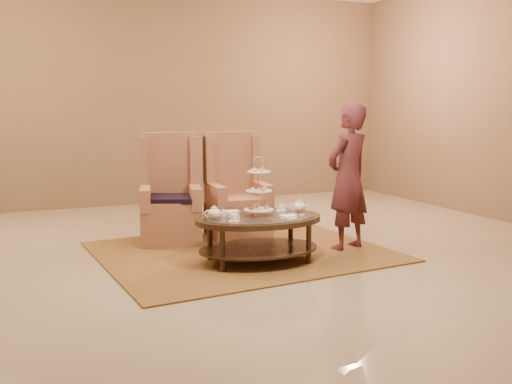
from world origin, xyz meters
name	(u,v)px	position (x,y,z in m)	size (l,w,h in m)	color
ground	(256,261)	(0.00, 0.00, 0.00)	(8.00, 8.00, 0.00)	tan
ceiling	(256,261)	(0.00, 0.00, 0.00)	(8.00, 8.00, 0.02)	white
wall_back	(162,97)	(0.00, 4.00, 1.75)	(8.00, 0.04, 3.50)	brown
rug	(242,251)	(0.00, 0.39, 0.01)	(3.20, 2.75, 0.02)	olive
tea_table	(259,225)	(0.00, -0.08, 0.40)	(1.36, 0.98, 1.09)	black
armchair_left	(170,205)	(-0.58, 1.24, 0.43)	(0.83, 0.85, 1.28)	#A96D4F
armchair_right	(236,202)	(0.22, 1.18, 0.43)	(0.74, 0.76, 1.28)	#A96D4F
person	(348,177)	(1.13, 0.06, 0.81)	(0.69, 0.56, 1.62)	#512228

